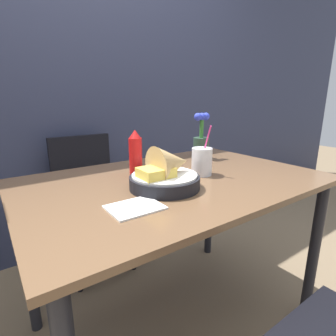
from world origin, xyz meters
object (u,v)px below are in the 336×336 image
(flower_vase, at_px, (201,142))
(food_basket, at_px, (167,173))
(drink_cup, at_px, (202,162))
(chair_far_window, at_px, (88,189))
(ketchup_bottle, at_px, (136,154))

(flower_vase, bearing_deg, food_basket, -145.96)
(flower_vase, bearing_deg, drink_cup, -131.59)
(chair_far_window, distance_m, food_basket, 0.91)
(flower_vase, bearing_deg, chair_far_window, 132.32)
(drink_cup, relative_size, flower_vase, 0.87)
(drink_cup, bearing_deg, flower_vase, 48.41)
(food_basket, relative_size, flower_vase, 1.05)
(food_basket, distance_m, drink_cup, 0.24)
(chair_far_window, distance_m, flower_vase, 0.82)
(food_basket, bearing_deg, ketchup_bottle, 97.43)
(food_basket, xyz_separation_m, flower_vase, (0.46, 0.31, 0.04))
(ketchup_bottle, xyz_separation_m, flower_vase, (0.48, 0.10, -0.00))
(chair_far_window, relative_size, flower_vase, 3.34)
(drink_cup, bearing_deg, chair_far_window, 109.02)
(chair_far_window, bearing_deg, ketchup_bottle, -88.41)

